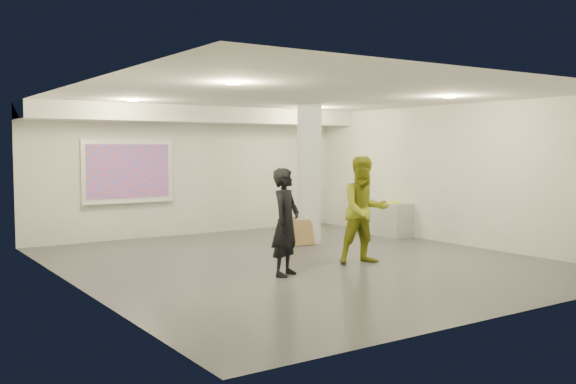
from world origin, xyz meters
TOP-DOWN VIEW (x-y plane):
  - floor at (0.00, 0.00)m, footprint 8.00×9.00m
  - ceiling at (0.00, 0.00)m, footprint 8.00×9.00m
  - wall_back at (0.00, 4.50)m, footprint 8.00×0.01m
  - wall_front at (0.00, -4.50)m, footprint 8.00×0.01m
  - wall_left at (-4.00, 0.00)m, footprint 0.01×9.00m
  - wall_right at (4.00, 0.00)m, footprint 0.01×9.00m
  - soffit_band at (0.00, 3.95)m, footprint 8.00×1.10m
  - downlight_nw at (-2.20, 2.50)m, footprint 0.22×0.22m
  - downlight_ne at (2.20, 2.50)m, footprint 0.22×0.22m
  - downlight_sw at (-2.20, -1.50)m, footprint 0.22×0.22m
  - downlight_se at (2.20, -1.50)m, footprint 0.22×0.22m
  - column at (1.50, 1.80)m, footprint 0.52×0.52m
  - projection_screen at (-1.60, 4.45)m, footprint 2.10×0.13m
  - credenza at (3.72, 1.78)m, footprint 0.57×1.34m
  - papers_stack at (3.73, 1.77)m, footprint 0.37×0.43m
  - postit_pad at (3.77, 1.57)m, footprint 0.29×0.35m
  - cardboard_back at (1.16, 1.56)m, footprint 0.51×0.19m
  - cardboard_front at (0.89, 1.71)m, footprint 0.57×0.35m
  - woman at (-0.92, -0.91)m, footprint 0.76×0.69m
  - man at (0.86, -0.78)m, footprint 1.09×0.94m

SIDE VIEW (x-z plane):
  - floor at x=0.00m, z-range -0.01..0.01m
  - cardboard_back at x=1.16m, z-range 0.00..0.54m
  - cardboard_front at x=0.89m, z-range 0.00..0.59m
  - credenza at x=3.72m, z-range 0.00..0.78m
  - papers_stack at x=3.73m, z-range 0.78..0.80m
  - postit_pad at x=3.77m, z-range 0.78..0.81m
  - woman at x=-0.92m, z-range 0.00..1.75m
  - man at x=0.86m, z-range 0.00..1.92m
  - wall_back at x=0.00m, z-range 0.00..3.00m
  - wall_front at x=0.00m, z-range 0.00..3.00m
  - wall_left at x=-4.00m, z-range 0.00..3.00m
  - wall_right at x=4.00m, z-range 0.00..3.00m
  - column at x=1.50m, z-range 0.00..3.00m
  - projection_screen at x=-1.60m, z-range 0.82..2.24m
  - soffit_band at x=0.00m, z-range 2.64..3.00m
  - downlight_nw at x=-2.20m, z-range 2.97..2.99m
  - downlight_ne at x=2.20m, z-range 2.97..2.99m
  - downlight_sw at x=-2.20m, z-range 2.97..2.99m
  - downlight_se at x=2.20m, z-range 2.97..2.99m
  - ceiling at x=0.00m, z-range 3.00..3.00m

